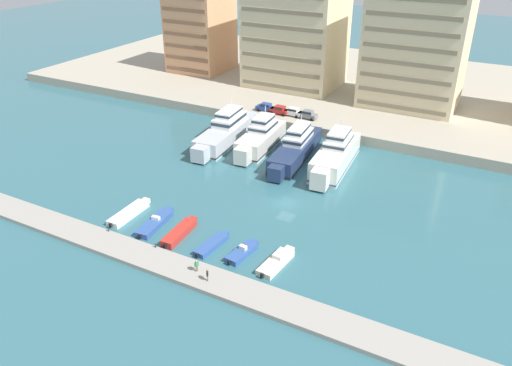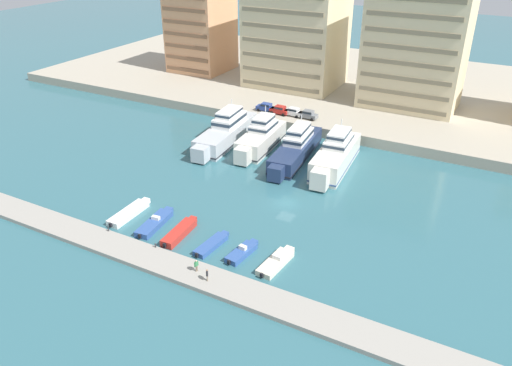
{
  "view_description": "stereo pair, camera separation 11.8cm",
  "coord_description": "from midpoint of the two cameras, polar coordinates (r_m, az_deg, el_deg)",
  "views": [
    {
      "loc": [
        27.29,
        -60.96,
        38.64
      ],
      "look_at": [
        -5.0,
        -0.66,
        2.5
      ],
      "focal_mm": 35.0,
      "sensor_mm": 36.0,
      "label": 1
    },
    {
      "loc": [
        27.4,
        -60.91,
        38.64
      ],
      "look_at": [
        -5.0,
        -0.66,
        2.5
      ],
      "focal_mm": 35.0,
      "sensor_mm": 36.0,
      "label": 2
    }
  ],
  "objects": [
    {
      "name": "pedestrian_near_edge",
      "position": [
        61.77,
        -6.78,
        -9.25
      ],
      "size": [
        0.35,
        0.62,
        1.65
      ],
      "color": "#7A6B56",
      "rests_on": "pier_dock"
    },
    {
      "name": "yacht_silver_far_left",
      "position": [
        97.98,
        -3.39,
        5.97
      ],
      "size": [
        6.71,
        22.35,
        7.88
      ],
      "color": "silver",
      "rests_on": "ground"
    },
    {
      "name": "yacht_navy_mid_left",
      "position": [
        91.16,
        4.62,
        4.07
      ],
      "size": [
        6.24,
        21.61,
        7.44
      ],
      "color": "navy",
      "rests_on": "ground"
    },
    {
      "name": "yacht_ivory_center_left",
      "position": [
        88.16,
        9.11,
        3.18
      ],
      "size": [
        6.3,
        20.01,
        8.16
      ],
      "color": "silver",
      "rests_on": "ground"
    },
    {
      "name": "car_grey_center_left",
      "position": [
        104.72,
        5.99,
        7.82
      ],
      "size": [
        4.17,
        2.06,
        1.8
      ],
      "color": "slate",
      "rests_on": "quay_promenade"
    },
    {
      "name": "bollard_west",
      "position": [
        71.93,
        -16.48,
        -5.07
      ],
      "size": [
        0.2,
        0.2,
        0.61
      ],
      "color": "#2D2D33",
      "rests_on": "pier_dock"
    },
    {
      "name": "pedestrian_mid_deck",
      "position": [
        60.2,
        -5.55,
        -10.31
      ],
      "size": [
        0.42,
        0.56,
        1.64
      ],
      "color": "#7A6B56",
      "rests_on": "pier_dock"
    },
    {
      "name": "motorboat_white_far_left",
      "position": [
        75.9,
        -14.24,
        -3.31
      ],
      "size": [
        2.19,
        8.5,
        0.9
      ],
      "color": "white",
      "rests_on": "ground"
    },
    {
      "name": "car_blue_far_left",
      "position": [
        108.45,
        1.18,
        8.68
      ],
      "size": [
        4.1,
        1.93,
        1.8
      ],
      "color": "#28428E",
      "rests_on": "quay_promenade"
    },
    {
      "name": "pier_dock",
      "position": [
        61.31,
        -5.24,
        -11.0
      ],
      "size": [
        120.0,
        4.51,
        0.6
      ],
      "primitive_type": "cube",
      "color": "#9E998E",
      "rests_on": "ground"
    },
    {
      "name": "motorboat_cream_center_right",
      "position": [
        63.8,
        2.38,
        -9.01
      ],
      "size": [
        2.66,
        7.29,
        1.29
      ],
      "color": "beige",
      "rests_on": "ground"
    },
    {
      "name": "motorboat_blue_center",
      "position": [
        65.44,
        -1.56,
        -7.9
      ],
      "size": [
        2.31,
        6.07,
        1.31
      ],
      "color": "#33569E",
      "rests_on": "ground"
    },
    {
      "name": "car_white_mid_left",
      "position": [
        105.99,
        4.31,
        8.14
      ],
      "size": [
        4.18,
        2.09,
        1.8
      ],
      "color": "white",
      "rests_on": "quay_promenade"
    },
    {
      "name": "motorboat_blue_left",
      "position": [
        72.71,
        -11.42,
        -4.47
      ],
      "size": [
        2.9,
        8.29,
        1.33
      ],
      "color": "#33569E",
      "rests_on": "ground"
    },
    {
      "name": "yacht_ivory_left",
      "position": [
        94.68,
        0.58,
        5.22
      ],
      "size": [
        5.8,
        17.57,
        7.82
      ],
      "color": "silver",
      "rests_on": "ground"
    },
    {
      "name": "apartment_block_left",
      "position": [
        125.5,
        4.66,
        16.52
      ],
      "size": [
        22.11,
        17.5,
        26.13
      ],
      "color": "beige",
      "rests_on": "quay_promenade"
    },
    {
      "name": "motorboat_blue_center_left",
      "position": [
        67.18,
        -5.05,
        -7.01
      ],
      "size": [
        2.15,
        6.66,
        0.81
      ],
      "color": "#33569E",
      "rests_on": "ground"
    },
    {
      "name": "car_red_left",
      "position": [
        106.93,
        2.76,
        8.37
      ],
      "size": [
        4.18,
        2.07,
        1.8
      ],
      "color": "red",
      "rests_on": "quay_promenade"
    },
    {
      "name": "ground_plane",
      "position": [
        77.16,
        3.55,
        -2.26
      ],
      "size": [
        400.0,
        400.0,
        0.0
      ],
      "primitive_type": "plane",
      "color": "#336670"
    },
    {
      "name": "quay_promenade",
      "position": [
        131.18,
        15.27,
        10.21
      ],
      "size": [
        180.0,
        70.0,
        2.06
      ],
      "primitive_type": "cube",
      "color": "#ADA38E",
      "rests_on": "ground"
    },
    {
      "name": "motorboat_red_mid_left",
      "position": [
        69.87,
        -8.67,
        -5.58
      ],
      "size": [
        2.23,
        7.78,
        1.04
      ],
      "color": "red",
      "rests_on": "ground"
    },
    {
      "name": "apartment_block_mid_left",
      "position": [
        114.58,
        17.85,
        14.52
      ],
      "size": [
        20.67,
        14.75,
        27.2
      ],
      "color": "beige",
      "rests_on": "quay_promenade"
    },
    {
      "name": "apartment_block_far_left",
      "position": [
        139.87,
        -6.27,
        17.12
      ],
      "size": [
        14.58,
        14.91,
        23.68
      ],
      "color": "tan",
      "rests_on": "quay_promenade"
    },
    {
      "name": "bollard_west_mid",
      "position": [
        67.09,
        -11.38,
        -6.98
      ],
      "size": [
        0.2,
        0.2,
        0.61
      ],
      "color": "#2D2D33",
      "rests_on": "pier_dock"
    }
  ]
}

